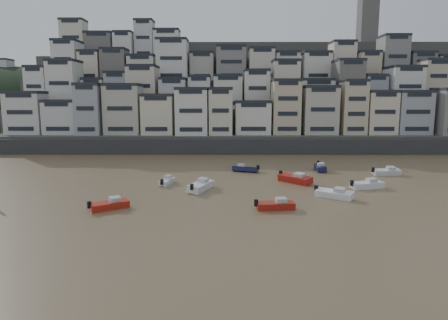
{
  "coord_description": "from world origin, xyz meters",
  "views": [
    {
      "loc": [
        4.85,
        -28.08,
        13.08
      ],
      "look_at": [
        4.48,
        30.0,
        4.0
      ],
      "focal_mm": 32.0,
      "sensor_mm": 36.0,
      "label": 1
    }
  ],
  "objects_px": {
    "boat_g": "(387,171)",
    "person_pink": "(309,178)",
    "boat_h": "(245,168)",
    "boat_j": "(109,204)",
    "boat_i": "(320,166)",
    "boat_f": "(167,180)",
    "boat_c": "(201,185)",
    "boat_e": "(295,177)",
    "boat_b": "(334,193)",
    "boat_d": "(367,183)",
    "boat_a": "(275,204)"
  },
  "relations": [
    {
      "from": "boat_g",
      "to": "person_pink",
      "type": "height_order",
      "value": "person_pink"
    },
    {
      "from": "person_pink",
      "to": "boat_g",
      "type": "bearing_deg",
      "value": 25.15
    },
    {
      "from": "boat_b",
      "to": "boat_i",
      "type": "distance_m",
      "value": 20.42
    },
    {
      "from": "boat_c",
      "to": "person_pink",
      "type": "height_order",
      "value": "person_pink"
    },
    {
      "from": "person_pink",
      "to": "boat_e",
      "type": "bearing_deg",
      "value": 162.25
    },
    {
      "from": "boat_c",
      "to": "boat_b",
      "type": "bearing_deg",
      "value": -83.29
    },
    {
      "from": "boat_a",
      "to": "person_pink",
      "type": "bearing_deg",
      "value": 57.09
    },
    {
      "from": "boat_c",
      "to": "boat_g",
      "type": "height_order",
      "value": "boat_c"
    },
    {
      "from": "boat_j",
      "to": "person_pink",
      "type": "relative_size",
      "value": 2.87
    },
    {
      "from": "boat_c",
      "to": "boat_j",
      "type": "height_order",
      "value": "boat_c"
    },
    {
      "from": "boat_b",
      "to": "boat_e",
      "type": "distance_m",
      "value": 10.28
    },
    {
      "from": "boat_e",
      "to": "boat_h",
      "type": "xyz_separation_m",
      "value": [
        -7.29,
        9.46,
        -0.15
      ]
    },
    {
      "from": "boat_f",
      "to": "boat_i",
      "type": "xyz_separation_m",
      "value": [
        26.14,
        11.72,
        0.15
      ]
    },
    {
      "from": "boat_e",
      "to": "person_pink",
      "type": "relative_size",
      "value": 3.52
    },
    {
      "from": "boat_e",
      "to": "boat_j",
      "type": "relative_size",
      "value": 1.23
    },
    {
      "from": "boat_i",
      "to": "person_pink",
      "type": "distance_m",
      "value": 12.03
    },
    {
      "from": "boat_b",
      "to": "boat_j",
      "type": "relative_size",
      "value": 1.07
    },
    {
      "from": "boat_h",
      "to": "person_pink",
      "type": "bearing_deg",
      "value": 152.23
    },
    {
      "from": "boat_c",
      "to": "boat_j",
      "type": "relative_size",
      "value": 1.22
    },
    {
      "from": "boat_b",
      "to": "boat_d",
      "type": "bearing_deg",
      "value": 78.17
    },
    {
      "from": "boat_b",
      "to": "boat_h",
      "type": "bearing_deg",
      "value": 155.12
    },
    {
      "from": "boat_a",
      "to": "boat_g",
      "type": "xyz_separation_m",
      "value": [
        21.57,
        21.29,
        0.03
      ]
    },
    {
      "from": "boat_d",
      "to": "boat_f",
      "type": "xyz_separation_m",
      "value": [
        -29.62,
        2.72,
        -0.14
      ]
    },
    {
      "from": "boat_h",
      "to": "person_pink",
      "type": "distance_m",
      "value": 13.72
    },
    {
      "from": "boat_i",
      "to": "person_pink",
      "type": "relative_size",
      "value": 3.14
    },
    {
      "from": "boat_e",
      "to": "boat_h",
      "type": "bearing_deg",
      "value": 175.37
    },
    {
      "from": "boat_b",
      "to": "boat_f",
      "type": "height_order",
      "value": "boat_b"
    },
    {
      "from": "boat_a",
      "to": "boat_d",
      "type": "xyz_separation_m",
      "value": [
        14.69,
        11.15,
        0.06
      ]
    },
    {
      "from": "boat_b",
      "to": "boat_c",
      "type": "distance_m",
      "value": 18.42
    },
    {
      "from": "boat_a",
      "to": "boat_h",
      "type": "distance_m",
      "value": 24.6
    },
    {
      "from": "boat_b",
      "to": "boat_f",
      "type": "relative_size",
      "value": 1.22
    },
    {
      "from": "boat_a",
      "to": "boat_e",
      "type": "distance_m",
      "value": 15.78
    },
    {
      "from": "boat_f",
      "to": "boat_h",
      "type": "bearing_deg",
      "value": -37.77
    },
    {
      "from": "boat_c",
      "to": "boat_i",
      "type": "bearing_deg",
      "value": -31.96
    },
    {
      "from": "boat_f",
      "to": "person_pink",
      "type": "relative_size",
      "value": 2.51
    },
    {
      "from": "boat_b",
      "to": "boat_e",
      "type": "relative_size",
      "value": 0.87
    },
    {
      "from": "boat_b",
      "to": "boat_c",
      "type": "xyz_separation_m",
      "value": [
        -17.86,
        4.47,
        0.1
      ]
    },
    {
      "from": "boat_g",
      "to": "boat_j",
      "type": "distance_m",
      "value": 46.45
    },
    {
      "from": "boat_a",
      "to": "boat_j",
      "type": "bearing_deg",
      "value": 172.67
    },
    {
      "from": "boat_b",
      "to": "boat_i",
      "type": "bearing_deg",
      "value": 117.67
    },
    {
      "from": "boat_h",
      "to": "boat_j",
      "type": "bearing_deg",
      "value": 74.51
    },
    {
      "from": "boat_b",
      "to": "boat_d",
      "type": "xyz_separation_m",
      "value": [
        6.31,
        5.79,
        0.01
      ]
    },
    {
      "from": "boat_f",
      "to": "person_pink",
      "type": "bearing_deg",
      "value": -76.76
    },
    {
      "from": "boat_c",
      "to": "boat_j",
      "type": "distance_m",
      "value": 14.2
    },
    {
      "from": "boat_g",
      "to": "boat_b",
      "type": "bearing_deg",
      "value": -135.56
    },
    {
      "from": "boat_c",
      "to": "boat_h",
      "type": "xyz_separation_m",
      "value": [
        7.06,
        14.65,
        -0.15
      ]
    },
    {
      "from": "boat_e",
      "to": "boat_f",
      "type": "bearing_deg",
      "value": -128.92
    },
    {
      "from": "boat_h",
      "to": "boat_b",
      "type": "bearing_deg",
      "value": 139.14
    },
    {
      "from": "boat_f",
      "to": "boat_c",
      "type": "bearing_deg",
      "value": -114.66
    },
    {
      "from": "boat_b",
      "to": "person_pink",
      "type": "height_order",
      "value": "person_pink"
    }
  ]
}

